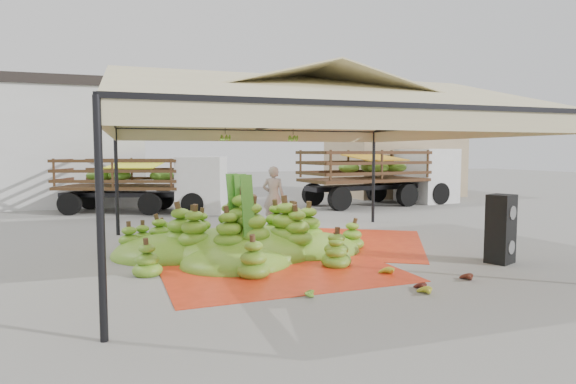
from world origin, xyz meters
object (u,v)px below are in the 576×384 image
object	(u,v)px
vendor	(273,196)
truck_right	(386,170)
speaker_stack	(501,229)
truck_left	(150,178)
banana_heap	(244,226)

from	to	relation	value
vendor	truck_right	xyz separation A→B (m)	(6.60, 4.60, 0.57)
vendor	truck_right	bearing A→B (deg)	-120.14
speaker_stack	truck_left	distance (m)	13.01
banana_heap	vendor	distance (m)	4.01
speaker_stack	truck_left	xyz separation A→B (m)	(-6.61, 11.19, 0.60)
speaker_stack	truck_right	xyz separation A→B (m)	(3.48, 10.81, 0.80)
banana_heap	speaker_stack	world-z (taller)	speaker_stack
vendor	banana_heap	bearing A→B (deg)	88.83
speaker_stack	truck_left	bearing A→B (deg)	96.52
banana_heap	truck_left	distance (m)	8.77
banana_heap	speaker_stack	xyz separation A→B (m)	(4.88, -2.63, 0.09)
speaker_stack	truck_left	world-z (taller)	truck_left
truck_left	truck_right	xyz separation A→B (m)	(10.09, -0.38, 0.20)
truck_left	banana_heap	bearing A→B (deg)	-59.98
banana_heap	vendor	xyz separation A→B (m)	(1.76, 3.59, 0.32)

